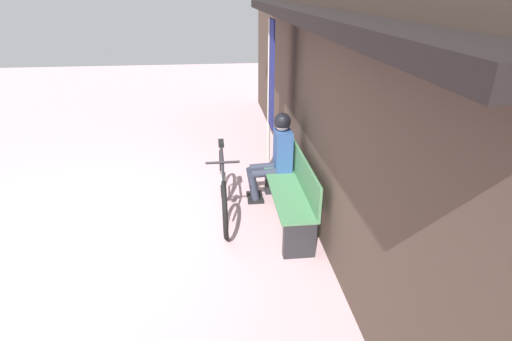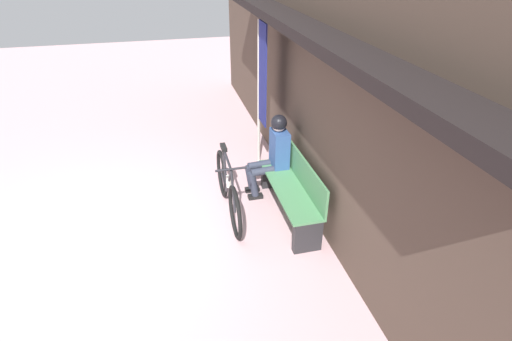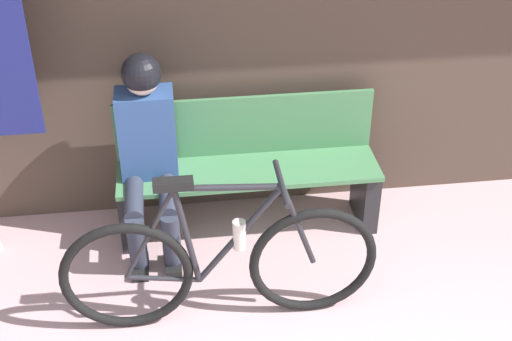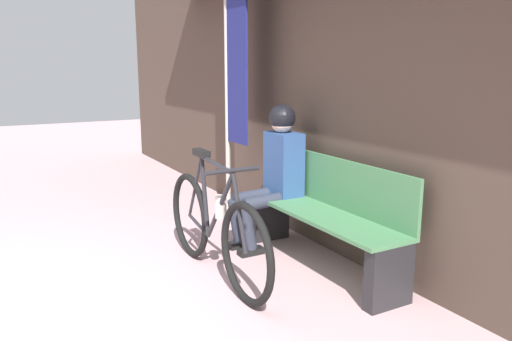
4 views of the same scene
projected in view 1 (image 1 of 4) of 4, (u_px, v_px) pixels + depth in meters
ground_plane at (91, 235)px, 4.87m from camera, size 24.00×24.00×0.00m
storefront_wall at (324, 94)px, 4.45m from camera, size 12.00×0.56×3.20m
park_bench_near at (291, 192)px, 5.01m from camera, size 1.63×0.42×0.86m
bicycle at (223, 188)px, 5.16m from camera, size 1.71×0.40×0.95m
person_seated at (276, 151)px, 5.42m from camera, size 0.34×0.61×1.26m
banner_pole at (271, 84)px, 5.88m from camera, size 0.45×0.05×2.36m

